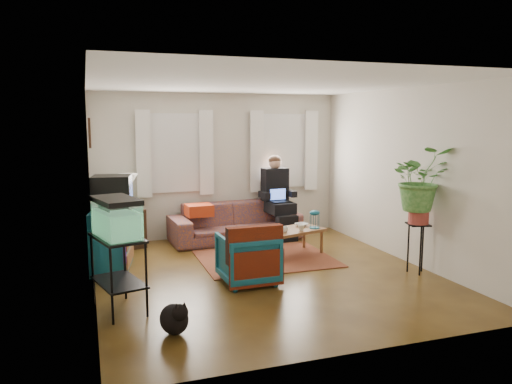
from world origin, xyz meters
name	(u,v)px	position (x,y,z in m)	size (l,w,h in m)	color
floor	(265,274)	(0.00, 0.00, 0.00)	(4.50, 5.00, 0.01)	#4F2B14
ceiling	(266,83)	(0.00, 0.00, 2.60)	(4.50, 5.00, 0.01)	white
wall_back	(219,166)	(0.00, 2.50, 1.30)	(4.50, 0.01, 2.60)	silver
wall_front	(362,213)	(0.00, -2.50, 1.30)	(4.50, 0.01, 2.60)	silver
wall_left	(90,189)	(-2.25, 0.00, 1.30)	(0.01, 5.00, 2.60)	silver
wall_right	(407,175)	(2.25, 0.00, 1.30)	(0.01, 5.00, 2.60)	silver
window_left	(175,153)	(-0.80, 2.48, 1.55)	(1.08, 0.04, 1.38)	white
window_right	(283,151)	(1.25, 2.48, 1.55)	(1.08, 0.04, 1.38)	white
curtains_left	(176,153)	(-0.80, 2.40, 1.55)	(1.36, 0.06, 1.50)	white
curtains_right	(285,151)	(1.25, 2.40, 1.55)	(1.36, 0.06, 1.50)	white
picture_frame	(90,133)	(-2.21, 0.85, 1.95)	(0.04, 0.32, 0.40)	#3D2616
area_rug	(266,258)	(0.27, 0.73, 0.01)	(2.00, 1.60, 0.01)	brown
sofa	(235,216)	(0.17, 2.05, 0.45)	(2.28, 0.90, 0.89)	brown
seated_person	(277,200)	(0.99, 2.10, 0.68)	(0.57, 0.70, 1.36)	black
side_table	(129,228)	(-1.65, 2.16, 0.33)	(0.45, 0.45, 0.65)	#3D2916
table_lamp	(128,192)	(-1.65, 2.16, 0.93)	(0.34, 0.34, 0.60)	white
dresser	(112,239)	(-1.99, 0.99, 0.44)	(0.48, 0.97, 0.87)	#12606E
crt_tv	(112,192)	(-1.95, 1.09, 1.10)	(0.53, 0.48, 0.46)	black
aquarium_stand	(119,274)	(-2.00, -0.74, 0.42)	(0.42, 0.76, 0.85)	black
aquarium	(116,217)	(-2.00, -0.74, 1.07)	(0.38, 0.69, 0.45)	#7FD899
black_cat	(174,316)	(-1.53, -1.55, 0.19)	(0.28, 0.44, 0.37)	black
armchair	(248,256)	(-0.34, -0.26, 0.36)	(0.70, 0.66, 0.72)	#137073
serape_throw	(255,250)	(-0.33, -0.54, 0.51)	(0.73, 0.17, 0.60)	#9E0A0A
coffee_table	(292,242)	(0.74, 0.80, 0.21)	(1.01, 0.55, 0.42)	brown
cup_a	(284,229)	(0.54, 0.64, 0.46)	(0.11, 0.11, 0.09)	white
cup_b	(301,228)	(0.83, 0.65, 0.46)	(0.09, 0.09, 0.09)	beige
bowl	(301,225)	(0.97, 0.97, 0.44)	(0.20, 0.20, 0.05)	white
snack_tray	(273,229)	(0.43, 0.85, 0.44)	(0.31, 0.31, 0.04)	#B21414
birdcage	(315,219)	(1.11, 0.77, 0.56)	(0.17, 0.17, 0.29)	#115B6B
plant_stand	(417,248)	(2.02, -0.62, 0.35)	(0.30, 0.30, 0.70)	black
potted_plant	(420,189)	(2.02, -0.62, 1.19)	(0.80, 0.69, 0.89)	#599947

